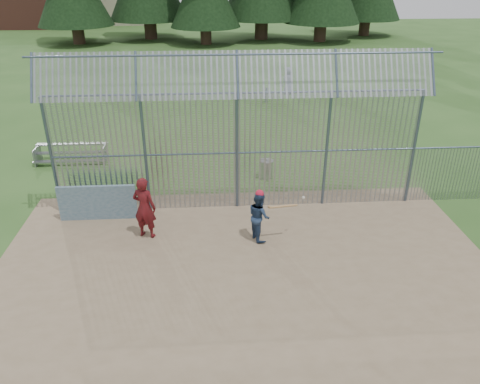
{
  "coord_description": "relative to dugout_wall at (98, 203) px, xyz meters",
  "views": [
    {
      "loc": [
        -0.86,
        -10.87,
        7.71
      ],
      "look_at": [
        0.0,
        2.0,
        1.3
      ],
      "focal_mm": 35.0,
      "sensor_mm": 36.0,
      "label": 1
    }
  ],
  "objects": [
    {
      "name": "batting_gear",
      "position": [
        5.32,
        -1.58,
        0.84
      ],
      "size": [
        1.49,
        0.36,
        0.53
      ],
      "color": "red",
      "rests_on": "ground"
    },
    {
      "name": "bg_kid_seated",
      "position": [
        7.18,
        13.73,
        -0.17
      ],
      "size": [
        0.53,
        0.22,
        0.9
      ],
      "primitive_type": "imported",
      "rotation": [
        0.0,
        0.0,
        3.14
      ],
      "color": "slate",
      "rests_on": "ground"
    },
    {
      "name": "bleacher",
      "position": [
        -2.14,
        5.02,
        -0.21
      ],
      "size": [
        3.0,
        0.95,
        0.72
      ],
      "color": "slate",
      "rests_on": "ground"
    },
    {
      "name": "batter",
      "position": [
        5.13,
        -1.55,
        0.17
      ],
      "size": [
        0.8,
        0.9,
        1.55
      ],
      "primitive_type": "imported",
      "rotation": [
        0.0,
        0.0,
        1.9
      ],
      "color": "navy",
      "rests_on": "dirt_infield"
    },
    {
      "name": "trash_can",
      "position": [
        5.89,
        2.91,
        -0.24
      ],
      "size": [
        0.56,
        0.56,
        0.82
      ],
      "color": "gray",
      "rests_on": "ground"
    },
    {
      "name": "dugout_wall",
      "position": [
        0.0,
        0.0,
        0.0
      ],
      "size": [
        2.5,
        0.12,
        1.2
      ],
      "primitive_type": "cube",
      "color": "#38566B",
      "rests_on": "dirt_infield"
    },
    {
      "name": "onlooker",
      "position": [
        1.69,
        -1.18,
        0.39
      ],
      "size": [
        0.84,
        0.69,
        1.98
      ],
      "primitive_type": "imported",
      "rotation": [
        0.0,
        0.0,
        2.8
      ],
      "color": "maroon",
      "rests_on": "dirt_infield"
    },
    {
      "name": "ground",
      "position": [
        4.6,
        -2.9,
        -0.62
      ],
      "size": [
        120.0,
        120.0,
        0.0
      ],
      "primitive_type": "plane",
      "color": "#2D511E",
      "rests_on": "ground"
    },
    {
      "name": "dirt_infield",
      "position": [
        4.6,
        -3.4,
        -0.61
      ],
      "size": [
        14.0,
        10.0,
        0.02
      ],
      "primitive_type": "cube",
      "color": "#756047",
      "rests_on": "ground"
    },
    {
      "name": "bg_kid_standing",
      "position": [
        8.79,
        15.73,
        0.23
      ],
      "size": [
        0.98,
        0.88,
        1.69
      ],
      "primitive_type": "imported",
      "rotation": [
        0.0,
        0.0,
        3.67
      ],
      "color": "slate",
      "rests_on": "ground"
    },
    {
      "name": "backstop_fence",
      "position": [
        6.41,
        0.53,
        1.74
      ],
      "size": [
        20.09,
        0.81,
        5.3
      ],
      "color": "#47566B",
      "rests_on": "ground"
    }
  ]
}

